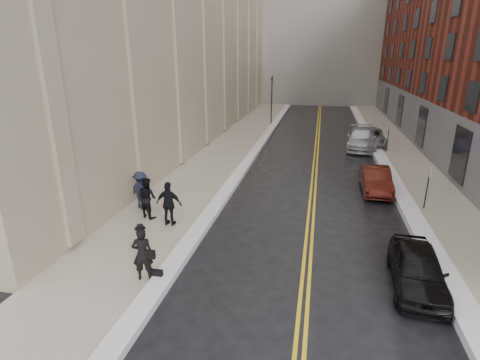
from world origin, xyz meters
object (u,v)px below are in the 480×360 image
at_px(car_maroon, 376,180).
at_px(pedestrian_main, 142,254).
at_px(car_silver_near, 361,139).
at_px(pedestrian_b, 141,190).
at_px(car_black, 417,269).
at_px(pedestrian_a, 147,198).
at_px(pedestrian_c, 169,204).
at_px(car_silver_far, 369,137).

height_order(car_maroon, pedestrian_main, pedestrian_main).
height_order(car_silver_near, pedestrian_main, pedestrian_main).
relative_size(car_maroon, pedestrian_b, 2.21).
bearing_deg(car_maroon, car_black, -89.25).
relative_size(car_black, car_silver_near, 0.72).
relative_size(pedestrian_a, pedestrian_c, 0.96).
xyz_separation_m(car_black, pedestrian_a, (-10.96, 3.10, 0.43)).
xyz_separation_m(car_silver_far, pedestrian_main, (-9.62, -22.75, 0.34)).
distance_m(car_silver_near, pedestrian_b, 19.66).
distance_m(car_maroon, pedestrian_c, 11.69).
relative_size(car_silver_near, pedestrian_b, 2.94).
bearing_deg(car_silver_near, car_maroon, -86.91).
distance_m(car_maroon, car_silver_far, 11.81).
bearing_deg(pedestrian_a, car_silver_near, -100.02).
height_order(car_silver_far, pedestrian_b, pedestrian_b).
bearing_deg(car_silver_far, pedestrian_a, -121.31).
relative_size(car_black, car_silver_far, 0.75).
bearing_deg(car_black, car_silver_near, 93.63).
relative_size(car_black, car_maroon, 0.96).
relative_size(car_silver_near, pedestrian_c, 2.77).
bearing_deg(pedestrian_main, car_black, 173.38).
bearing_deg(pedestrian_main, pedestrian_b, -80.44).
bearing_deg(pedestrian_b, pedestrian_main, 140.73).
relative_size(car_maroon, pedestrian_main, 2.23).
bearing_deg(car_maroon, pedestrian_c, -144.48).
bearing_deg(car_maroon, car_silver_far, 85.30).
distance_m(car_black, pedestrian_a, 11.40).
xyz_separation_m(car_silver_near, pedestrian_b, (-11.68, -15.81, 0.29)).
distance_m(pedestrian_b, pedestrian_c, 2.57).
bearing_deg(car_black, pedestrian_a, 167.74).
xyz_separation_m(car_black, car_silver_far, (0.74, 21.11, 0.06)).
xyz_separation_m(car_maroon, pedestrian_a, (-10.79, -6.24, 0.43)).
height_order(car_silver_near, pedestrian_a, pedestrian_a).
bearing_deg(pedestrian_main, car_silver_near, -129.49).
relative_size(car_maroon, pedestrian_c, 2.08).
relative_size(car_maroon, pedestrian_a, 2.16).
distance_m(car_silver_near, pedestrian_a, 19.98).
bearing_deg(car_silver_far, car_black, -90.31).
distance_m(car_maroon, pedestrian_main, 14.02).
xyz_separation_m(car_silver_near, pedestrian_c, (-9.60, -17.32, 0.35)).
relative_size(car_silver_near, pedestrian_a, 2.88).
bearing_deg(pedestrian_main, car_silver_far, -130.03).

